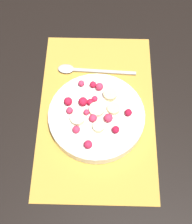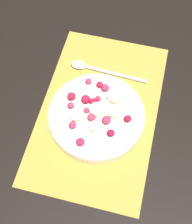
# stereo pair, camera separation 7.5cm
# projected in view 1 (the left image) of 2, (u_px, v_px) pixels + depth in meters

# --- Properties ---
(ground_plane) EXTENTS (3.00, 3.00, 0.00)m
(ground_plane) POSITION_uv_depth(u_px,v_px,m) (97.00, 111.00, 0.81)
(ground_plane) COLOR black
(placemat) EXTENTS (0.48, 0.29, 0.01)m
(placemat) POSITION_uv_depth(u_px,v_px,m) (97.00, 110.00, 0.80)
(placemat) COLOR gold
(placemat) RESTS_ON ground_plane
(fruit_bowl) EXTENTS (0.24, 0.24, 0.05)m
(fruit_bowl) POSITION_uv_depth(u_px,v_px,m) (96.00, 115.00, 0.77)
(fruit_bowl) COLOR white
(fruit_bowl) RESTS_ON placemat
(spoon) EXTENTS (0.03, 0.22, 0.01)m
(spoon) POSITION_uv_depth(u_px,v_px,m) (80.00, 70.00, 0.85)
(spoon) COLOR #B2B2B7
(spoon) RESTS_ON placemat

